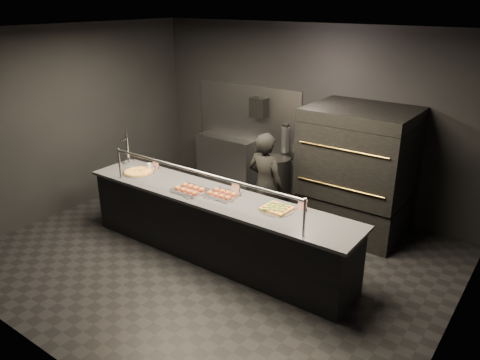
# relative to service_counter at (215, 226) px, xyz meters

# --- Properties ---
(room) EXTENTS (6.04, 6.00, 3.00)m
(room) POSITION_rel_service_counter_xyz_m (-0.02, 0.05, 1.03)
(room) COLOR black
(room) RESTS_ON ground
(service_counter) EXTENTS (4.10, 0.78, 1.37)m
(service_counter) POSITION_rel_service_counter_xyz_m (0.00, 0.00, 0.00)
(service_counter) COLOR black
(service_counter) RESTS_ON ground
(pizza_oven) EXTENTS (1.50, 1.23, 1.91)m
(pizza_oven) POSITION_rel_service_counter_xyz_m (1.20, 1.90, 0.50)
(pizza_oven) COLOR black
(pizza_oven) RESTS_ON ground
(prep_shelf) EXTENTS (1.20, 0.35, 0.90)m
(prep_shelf) POSITION_rel_service_counter_xyz_m (-1.60, 2.32, -0.01)
(prep_shelf) COLOR #99999E
(prep_shelf) RESTS_ON ground
(towel_dispenser) EXTENTS (0.30, 0.20, 0.35)m
(towel_dispenser) POSITION_rel_service_counter_xyz_m (-0.90, 2.39, 1.09)
(towel_dispenser) COLOR black
(towel_dispenser) RESTS_ON room
(fire_extinguisher) EXTENTS (0.14, 0.14, 0.51)m
(fire_extinguisher) POSITION_rel_service_counter_xyz_m (-0.35, 2.40, 0.60)
(fire_extinguisher) COLOR #B2B2B7
(fire_extinguisher) RESTS_ON room
(beer_tap) EXTENTS (0.15, 0.22, 0.58)m
(beer_tap) POSITION_rel_service_counter_xyz_m (-1.88, 0.19, 0.62)
(beer_tap) COLOR silver
(beer_tap) RESTS_ON service_counter
(round_pizza) EXTENTS (0.48, 0.48, 0.03)m
(round_pizza) POSITION_rel_service_counter_xyz_m (-1.45, -0.00, 0.47)
(round_pizza) COLOR silver
(round_pizza) RESTS_ON service_counter
(slider_tray_a) EXTENTS (0.51, 0.44, 0.07)m
(slider_tray_a) POSITION_rel_service_counter_xyz_m (-0.35, -0.09, 0.48)
(slider_tray_a) COLOR silver
(slider_tray_a) RESTS_ON service_counter
(slider_tray_b) EXTENTS (0.48, 0.40, 0.07)m
(slider_tray_b) POSITION_rel_service_counter_xyz_m (0.10, 0.04, 0.48)
(slider_tray_b) COLOR silver
(slider_tray_b) RESTS_ON service_counter
(square_pizza) EXTENTS (0.43, 0.43, 0.05)m
(square_pizza) POSITION_rel_service_counter_xyz_m (0.91, 0.10, 0.47)
(square_pizza) COLOR silver
(square_pizza) RESTS_ON service_counter
(condiment_jar) EXTENTS (0.17, 0.07, 0.11)m
(condiment_jar) POSITION_rel_service_counter_xyz_m (-1.37, 0.17, 0.51)
(condiment_jar) COLOR silver
(condiment_jar) RESTS_ON service_counter
(tent_cards) EXTENTS (2.67, 0.04, 0.15)m
(tent_cards) POSITION_rel_service_counter_xyz_m (-0.02, 0.28, 0.53)
(tent_cards) COLOR white
(tent_cards) RESTS_ON service_counter
(trash_bin) EXTENTS (0.48, 0.48, 0.80)m
(trash_bin) POSITION_rel_service_counter_xyz_m (-0.33, 2.11, -0.07)
(trash_bin) COLOR black
(trash_bin) RESTS_ON ground
(worker) EXTENTS (0.59, 0.40, 1.59)m
(worker) POSITION_rel_service_counter_xyz_m (0.18, 0.96, 0.33)
(worker) COLOR black
(worker) RESTS_ON ground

